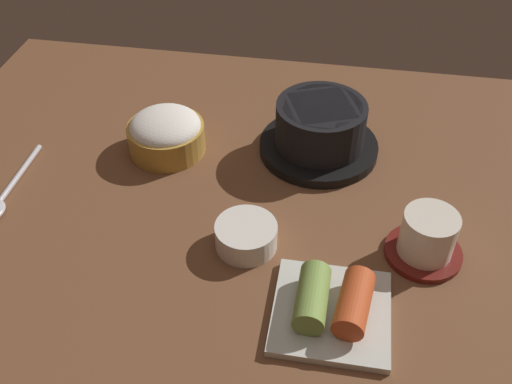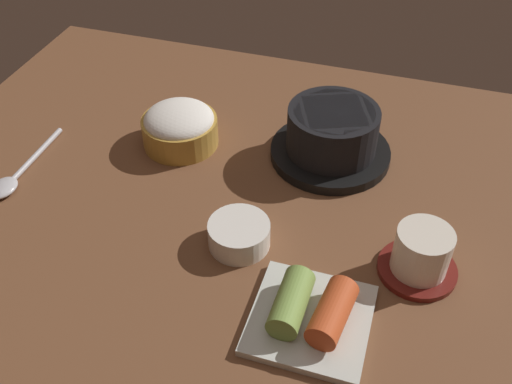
{
  "view_description": "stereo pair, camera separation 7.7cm",
  "coord_description": "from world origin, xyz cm",
  "views": [
    {
      "loc": [
        11.56,
        -58.17,
        56.42
      ],
      "look_at": [
        2.0,
        -2.0,
        5.0
      ],
      "focal_mm": 41.08,
      "sensor_mm": 36.0,
      "label": 1
    },
    {
      "loc": [
        19.01,
        -56.37,
        56.42
      ],
      "look_at": [
        2.0,
        -2.0,
        5.0
      ],
      "focal_mm": 41.08,
      "sensor_mm": 36.0,
      "label": 2
    }
  ],
  "objects": [
    {
      "name": "dining_table",
      "position": [
        0.0,
        0.0,
        1.0
      ],
      "size": [
        100.0,
        76.0,
        2.0
      ],
      "primitive_type": "cube",
      "color": "brown",
      "rests_on": "ground"
    },
    {
      "name": "spoon",
      "position": [
        -32.41,
        -6.98,
        2.62
      ],
      "size": [
        3.6,
        17.02,
        1.35
      ],
      "color": "#B7B7BC",
      "rests_on": "dining_table"
    },
    {
      "name": "kimchi_plate",
      "position": [
        13.23,
        -17.72,
        3.71
      ],
      "size": [
        13.09,
        13.09,
        4.54
      ],
      "color": "silver",
      "rests_on": "dining_table"
    },
    {
      "name": "rice_bowl",
      "position": [
        -13.25,
        8.47,
        5.13
      ],
      "size": [
        11.37,
        11.37,
        6.35
      ],
      "color": "#B78C38",
      "rests_on": "dining_table"
    },
    {
      "name": "stone_pot",
      "position": [
        9.11,
        11.99,
        5.85
      ],
      "size": [
        17.65,
        17.65,
        8.17
      ],
      "color": "black",
      "rests_on": "dining_table"
    },
    {
      "name": "banchan_cup_center",
      "position": [
        1.91,
        -8.77,
        3.8
      ],
      "size": [
        7.8,
        7.8,
        3.36
      ],
      "color": "white",
      "rests_on": "dining_table"
    },
    {
      "name": "tea_cup_with_saucer",
      "position": [
        23.76,
        -6.7,
        5.07
      ],
      "size": [
        9.51,
        9.51,
        6.54
      ],
      "color": "maroon",
      "rests_on": "dining_table"
    }
  ]
}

